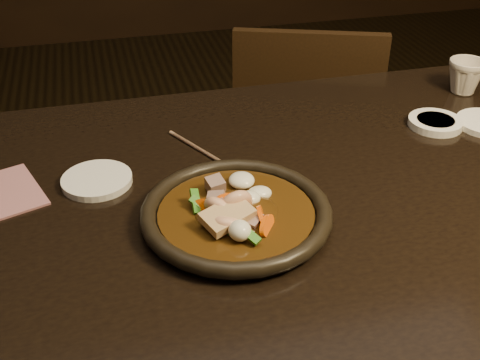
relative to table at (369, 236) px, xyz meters
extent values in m
cube|color=black|center=(0.00, 0.00, 0.06)|extent=(1.60, 0.90, 0.04)
cube|color=black|center=(0.16, 0.74, -0.28)|extent=(0.49, 0.49, 0.04)
cylinder|color=black|center=(0.36, 0.83, -0.49)|extent=(0.03, 0.03, 0.37)
cylinder|color=black|center=(0.25, 0.54, -0.49)|extent=(0.03, 0.03, 0.37)
cylinder|color=black|center=(0.07, 0.94, -0.49)|extent=(0.03, 0.03, 0.37)
cylinder|color=black|center=(-0.04, 0.65, -0.49)|extent=(0.03, 0.03, 0.37)
cube|color=black|center=(0.10, 0.58, -0.06)|extent=(0.35, 0.15, 0.40)
cylinder|color=black|center=(-0.22, -0.01, 0.08)|extent=(0.25, 0.25, 0.01)
torus|color=black|center=(-0.22, -0.01, 0.09)|extent=(0.28, 0.28, 0.02)
cylinder|color=#362009|center=(-0.22, -0.01, 0.09)|extent=(0.23, 0.23, 0.01)
ellipsoid|color=#362009|center=(-0.22, -0.01, 0.09)|extent=(0.13, 0.12, 0.04)
torus|color=beige|center=(-0.24, -0.01, 0.10)|extent=(0.07, 0.07, 0.06)
torus|color=beige|center=(-0.22, -0.01, 0.10)|extent=(0.06, 0.05, 0.06)
torus|color=beige|center=(-0.24, -0.04, 0.10)|extent=(0.07, 0.07, 0.05)
cube|color=gray|center=(-0.23, 0.00, 0.10)|extent=(0.03, 0.04, 0.03)
cube|color=gray|center=(-0.21, -0.04, 0.10)|extent=(0.04, 0.04, 0.03)
cube|color=gray|center=(-0.23, -0.03, 0.10)|extent=(0.03, 0.03, 0.03)
cube|color=gray|center=(-0.24, 0.05, 0.11)|extent=(0.03, 0.03, 0.03)
cube|color=gray|center=(-0.25, 0.01, 0.10)|extent=(0.04, 0.04, 0.03)
cube|color=gray|center=(-0.23, -0.01, 0.11)|extent=(0.03, 0.03, 0.03)
cube|color=gray|center=(-0.25, -0.04, 0.10)|extent=(0.04, 0.04, 0.03)
cylinder|color=#FE5B08|center=(-0.26, 0.00, 0.10)|extent=(0.05, 0.05, 0.04)
cylinder|color=#FE5B08|center=(-0.23, 0.00, 0.11)|extent=(0.04, 0.02, 0.04)
cylinder|color=#FE5B08|center=(-0.19, -0.06, 0.10)|extent=(0.04, 0.05, 0.04)
cylinder|color=#FE5B08|center=(-0.22, -0.01, 0.10)|extent=(0.05, 0.05, 0.02)
cylinder|color=#FE5B08|center=(-0.19, -0.04, 0.10)|extent=(0.03, 0.05, 0.04)
cube|color=#307616|center=(-0.27, 0.01, 0.10)|extent=(0.04, 0.03, 0.02)
cube|color=#307616|center=(-0.24, -0.04, 0.10)|extent=(0.02, 0.04, 0.02)
cube|color=#307616|center=(-0.26, -0.04, 0.10)|extent=(0.04, 0.02, 0.03)
cube|color=#307616|center=(-0.22, -0.02, 0.10)|extent=(0.04, 0.02, 0.02)
cube|color=#307616|center=(-0.28, 0.01, 0.11)|extent=(0.01, 0.04, 0.03)
cube|color=#307616|center=(-0.22, -0.08, 0.11)|extent=(0.03, 0.04, 0.02)
cube|color=#307616|center=(-0.22, -0.02, 0.11)|extent=(0.02, 0.04, 0.02)
ellipsoid|color=white|center=(-0.22, 0.00, 0.10)|extent=(0.03, 0.04, 0.03)
ellipsoid|color=white|center=(-0.18, 0.02, 0.10)|extent=(0.04, 0.03, 0.02)
ellipsoid|color=white|center=(-0.22, -0.01, 0.10)|extent=(0.04, 0.03, 0.03)
ellipsoid|color=white|center=(-0.23, -0.07, 0.11)|extent=(0.03, 0.03, 0.03)
ellipsoid|color=white|center=(-0.22, -0.01, 0.11)|extent=(0.04, 0.02, 0.03)
ellipsoid|color=white|center=(-0.20, 0.05, 0.10)|extent=(0.04, 0.04, 0.02)
ellipsoid|color=white|center=(-0.20, 0.00, 0.11)|extent=(0.03, 0.03, 0.02)
cube|color=tan|center=(-0.24, -0.04, 0.11)|extent=(0.08, 0.07, 0.03)
cylinder|color=white|center=(0.21, 0.19, 0.08)|extent=(0.10, 0.10, 0.01)
cylinder|color=white|center=(-0.41, 0.14, 0.08)|extent=(0.11, 0.11, 0.01)
imported|color=beige|center=(0.34, 0.31, 0.11)|extent=(0.10, 0.09, 0.08)
cylinder|color=#A77F5F|center=(-0.22, 0.17, 0.08)|extent=(0.11, 0.20, 0.01)
cylinder|color=#A77F5F|center=(-0.22, 0.18, 0.08)|extent=(0.11, 0.20, 0.01)
camera|label=1|loc=(-0.39, -0.69, 0.60)|focal=45.00mm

